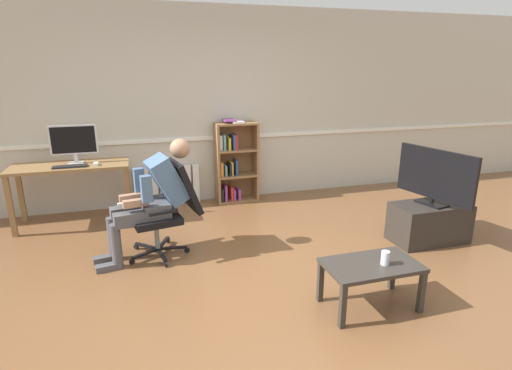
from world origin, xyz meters
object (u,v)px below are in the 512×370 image
radiator (167,186)px  person_seated (152,196)px  imac_monitor (74,141)px  bookshelf (234,162)px  computer_desk (71,174)px  tv_screen (435,176)px  tv_stand (429,223)px  office_chair (169,205)px  coffee_table (371,270)px  keyboard (70,166)px  computer_mouse (96,164)px  drinking_glass (385,258)px

radiator → person_seated: (-0.27, -1.60, 0.37)m
imac_monitor → bookshelf: (2.05, 0.21, -0.45)m
computer_desk → imac_monitor: 0.40m
computer_desk → tv_screen: 4.24m
tv_stand → tv_screen: tv_screen is taller
computer_desk → office_chair: (1.06, -1.18, -0.12)m
tv_stand → radiator: bearing=141.9°
radiator → office_chair: bearing=-93.7°
computer_desk → office_chair: size_ratio=1.39×
computer_desk → person_seated: 1.51m
office_chair → tv_screen: bearing=68.2°
office_chair → computer_desk: bearing=-148.8°
person_seated → coffee_table: person_seated is taller
imac_monitor → keyboard: bearing=-101.4°
computer_mouse → coffee_table: 3.41m
bookshelf → coffee_table: (0.40, -2.97, -0.24)m
imac_monitor → office_chair: bearing=-51.6°
imac_monitor → coffee_table: (2.45, -2.75, -0.69)m
imac_monitor → radiator: imac_monitor is taller
imac_monitor → drinking_glass: bearing=-47.8°
keyboard → tv_screen: (3.84, -1.59, -0.00)m
imac_monitor → tv_screen: 4.22m
office_chair → coffee_table: bearing=33.5°
coffee_table → tv_stand: bearing=35.1°
computer_desk → bookshelf: 2.14m
computer_mouse → computer_desk: bearing=158.7°
imac_monitor → tv_stand: size_ratio=0.65×
keyboard → radiator: (1.14, 0.53, -0.49)m
keyboard → drinking_glass: 3.66m
person_seated → tv_screen: person_seated is taller
bookshelf → office_chair: bookshelf is taller
radiator → tv_stand: size_ratio=1.08×
bookshelf → tv_stand: size_ratio=1.44×
coffee_table → drinking_glass: drinking_glass is taller
imac_monitor → tv_screen: (3.80, -1.81, -0.27)m
imac_monitor → drinking_glass: imac_monitor is taller
office_chair → coffee_table: size_ratio=1.29×
computer_desk → tv_screen: size_ratio=1.46×
computer_mouse → person_seated: (0.59, -1.09, -0.12)m
computer_desk → office_chair: office_chair is taller
bookshelf → person_seated: (-1.22, -1.51, 0.07)m
imac_monitor → computer_mouse: 0.40m
bookshelf → tv_screen: bearing=-49.1°
bookshelf → coffee_table: bearing=-82.3°
office_chair → person_seated: 0.21m
radiator → computer_mouse: bearing=-149.3°
tv_stand → coffee_table: bearing=-144.9°
bookshelf → office_chair: bearing=-125.6°
radiator → imac_monitor: bearing=-164.1°
radiator → person_seated: person_seated is taller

